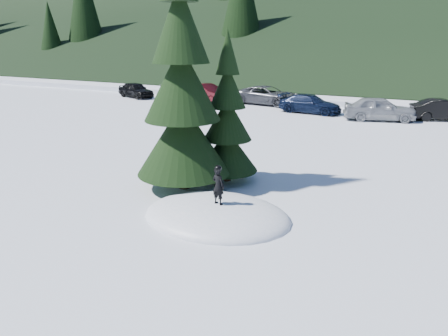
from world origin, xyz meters
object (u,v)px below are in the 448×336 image
at_px(spruce_short, 227,124).
at_px(car_5, 445,110).
at_px(car_1, 206,93).
at_px(car_4, 380,109).
at_px(child_skier, 218,186).
at_px(car_3, 310,104).
at_px(car_2, 267,95).
at_px(car_0, 136,90).
at_px(spruce_tall, 182,93).

distance_m(spruce_short, car_5, 18.08).
bearing_deg(car_1, car_4, -82.35).
distance_m(child_skier, car_5, 20.72).
xyz_separation_m(spruce_short, car_5, (7.08, 16.58, -1.44)).
bearing_deg(car_3, car_4, -94.10).
bearing_deg(car_5, car_4, 98.23).
relative_size(car_2, car_3, 1.18).
bearing_deg(car_1, spruce_short, -132.63).
height_order(spruce_short, child_skier, spruce_short).
bearing_deg(car_4, car_2, 55.57).
bearing_deg(car_0, car_5, -69.04).
height_order(car_0, car_4, car_4).
relative_size(child_skier, car_2, 0.22).
relative_size(car_1, car_3, 1.00).
distance_m(child_skier, car_2, 22.11).
xyz_separation_m(car_0, car_4, (20.03, -1.75, 0.10)).
bearing_deg(car_0, spruce_tall, -118.16).
bearing_deg(child_skier, car_2, -59.70).
height_order(spruce_tall, car_3, spruce_tall).
distance_m(car_2, car_3, 4.58).
bearing_deg(car_5, car_2, 65.98).
bearing_deg(child_skier, spruce_tall, -26.47).
distance_m(car_2, car_4, 9.14).
distance_m(spruce_tall, car_1, 20.59).
bearing_deg(spruce_short, car_0, 135.13).
distance_m(spruce_short, car_2, 18.61).
xyz_separation_m(car_0, car_2, (11.42, 1.30, 0.06)).
relative_size(child_skier, car_5, 0.27).
height_order(car_0, car_5, car_5).
relative_size(car_3, car_4, 0.98).
bearing_deg(car_3, car_1, 86.67).
bearing_deg(car_1, car_5, -74.37).
bearing_deg(car_2, spruce_tall, -160.60).
height_order(car_0, car_1, car_1).
distance_m(spruce_tall, car_4, 16.96).
bearing_deg(spruce_tall, car_5, 65.80).
relative_size(spruce_tall, car_4, 1.98).
relative_size(spruce_short, car_4, 1.23).
bearing_deg(car_1, car_2, -62.80).
xyz_separation_m(spruce_tall, car_4, (4.44, 16.17, -2.58)).
distance_m(child_skier, car_0, 26.72).
bearing_deg(car_4, car_5, -78.45).
bearing_deg(car_3, spruce_short, -170.00).
bearing_deg(spruce_short, child_skier, -68.51).
xyz_separation_m(car_2, car_3, (3.98, -2.26, -0.08)).
height_order(spruce_short, car_1, spruce_short).
distance_m(car_4, car_5, 4.07).
bearing_deg(spruce_tall, car_1, 116.10).
distance_m(spruce_tall, car_5, 19.89).
xyz_separation_m(car_1, car_5, (17.06, -0.37, -0.05)).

